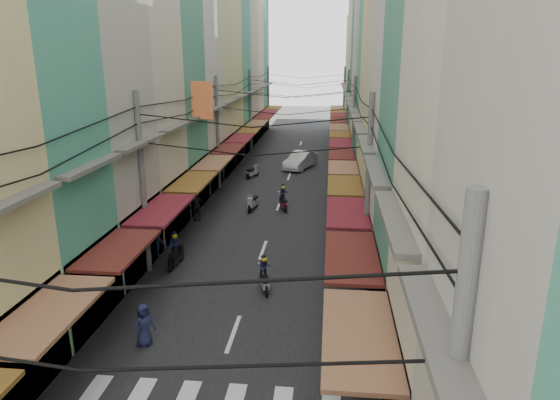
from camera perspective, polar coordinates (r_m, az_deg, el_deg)
The scene contains 13 objects.
ground at distance 20.27m, azimuth -4.26°, elevation -12.09°, with size 160.00×160.00×0.00m, color slate.
road at distance 38.88m, azimuth 0.79°, elevation 1.99°, with size 10.00×80.00×0.02m, color black.
sidewalk_left at distance 39.95m, azimuth -8.54°, elevation 2.22°, with size 3.00×80.00×0.06m, color slate.
sidewalk_right at distance 38.88m, azimuth 10.38°, elevation 1.74°, with size 3.00×80.00×0.06m, color slate.
building_row_left at distance 35.88m, azimuth -12.89°, elevation 16.16°, with size 7.80×67.67×23.70m.
building_row_right at distance 34.30m, azimuth 14.10°, elevation 15.48°, with size 7.80×68.98×22.59m.
utility_poles at distance 32.85m, azimuth 0.06°, elevation 11.00°, with size 10.20×66.13×8.20m.
white_car at distance 43.91m, azimuth 2.33°, elevation 3.63°, with size 5.18×2.03×1.83m, color silver.
bicycle at distance 17.89m, azimuth 18.69°, elevation -17.19°, with size 0.55×1.46×1.00m, color black.
moving_scooters at distance 28.97m, azimuth -2.73°, elevation -2.07°, with size 7.74×21.53×1.73m.
parked_scooters at distance 15.56m, azimuth 8.18°, elevation -19.86°, with size 12.68×14.06×0.99m.
pedestrians at distance 23.89m, azimuth -11.13°, elevation -5.03°, with size 13.10×16.13×2.25m.
traffic_sign at distance 16.91m, azimuth 13.93°, elevation -11.39°, with size 0.10×0.58×2.65m.
Camera 1 is at (3.25, -17.54, 9.62)m, focal length 32.00 mm.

